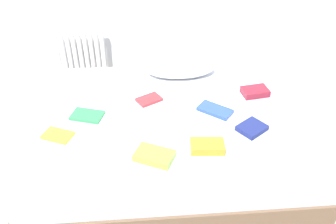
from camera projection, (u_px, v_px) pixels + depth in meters
The scene contains 13 objects.
ground_plane at pixel (169, 164), 2.93m from camera, with size 8.00×8.00×0.00m, color #9E998E.
bed at pixel (169, 140), 2.79m from camera, with size 2.00×1.50×0.50m.
radiator at pixel (81, 56), 3.63m from camera, with size 0.49×0.04×0.53m.
pillow at pixel (180, 68), 3.05m from camera, with size 0.58×0.28×0.13m, color white.
textbook_blue at pixel (215, 110), 2.66m from camera, with size 0.24×0.13×0.03m, color #2847B7.
textbook_red at pixel (149, 99), 2.77m from camera, with size 0.18×0.12×0.02m, color red.
textbook_yellow at pixel (58, 135), 2.43m from camera, with size 0.19×0.12×0.02m, color yellow.
textbook_green at pixel (87, 115), 2.61m from camera, with size 0.22×0.14×0.02m, color green.
textbook_white at pixel (160, 121), 2.56m from camera, with size 0.24×0.17×0.02m, color white.
textbook_navy at pixel (252, 128), 2.48m from camera, with size 0.18×0.15×0.04m, color navy.
textbook_lime at pixel (154, 156), 2.25m from camera, with size 0.23×0.15×0.05m, color #8CC638.
textbook_orange at pixel (207, 146), 2.32m from camera, with size 0.21×0.13×0.05m, color orange.
textbook_maroon at pixel (255, 92), 2.83m from camera, with size 0.20×0.14×0.05m, color maroon.
Camera 1 is at (-0.18, -2.12, 2.06)m, focal length 39.09 mm.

